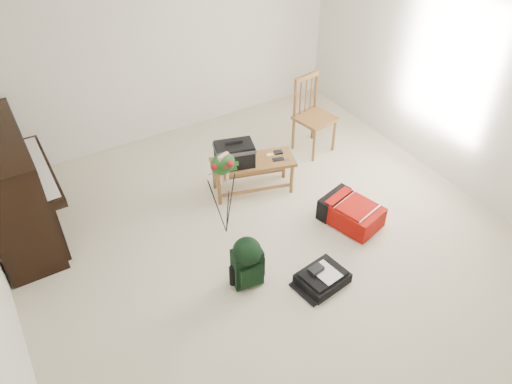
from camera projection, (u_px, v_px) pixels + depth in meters
floor at (274, 250)px, 5.28m from camera, size 5.00×5.50×0.01m
ceiling at (282, 14)px, 3.70m from camera, size 5.00×5.50×0.01m
wall_back at (161, 46)px, 6.32m from camera, size 5.00×0.04×2.50m
wall_right at (469, 86)px, 5.48m from camera, size 0.04×5.50×2.50m
piano at (12, 191)px, 5.10m from camera, size 0.71×1.50×1.25m
bench at (242, 158)px, 5.67m from camera, size 1.04×0.65×0.75m
dining_chair at (313, 116)px, 6.46m from camera, size 0.51×0.51×1.02m
red_suitcase at (349, 211)px, 5.55m from camera, size 0.58×0.74×0.27m
black_duffel at (322, 277)px, 4.90m from camera, size 0.51×0.43×0.19m
green_backpack at (247, 260)px, 4.75m from camera, size 0.31×0.28×0.57m
flower_stand at (224, 195)px, 5.17m from camera, size 0.43×0.43×1.07m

